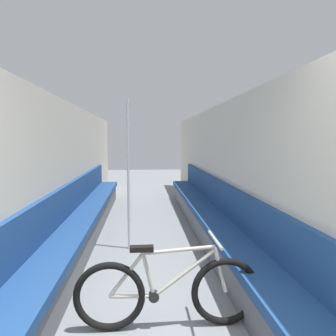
{
  "coord_description": "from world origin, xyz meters",
  "views": [
    {
      "loc": [
        -0.07,
        -1.04,
        1.63
      ],
      "look_at": [
        0.27,
        2.89,
        1.25
      ],
      "focal_mm": 32.0,
      "sensor_mm": 36.0,
      "label": 1
    }
  ],
  "objects": [
    {
      "name": "grab_pole_near",
      "position": [
        -0.28,
        3.36,
        1.08
      ],
      "size": [
        0.08,
        0.08,
        2.22
      ],
      "color": "gray",
      "rests_on": "ground"
    },
    {
      "name": "wall_right",
      "position": [
        1.31,
        3.84,
        1.12
      ],
      "size": [
        0.1,
        10.89,
        2.24
      ],
      "primitive_type": "cube",
      "color": "beige",
      "rests_on": "ground"
    },
    {
      "name": "bench_seat_row_left",
      "position": [
        -1.04,
        3.78,
        0.31
      ],
      "size": [
        0.48,
        6.8,
        0.95
      ],
      "color": "#5B5B60",
      "rests_on": "ground"
    },
    {
      "name": "bench_seat_row_right",
      "position": [
        1.04,
        3.78,
        0.31
      ],
      "size": [
        0.48,
        6.8,
        0.95
      ],
      "color": "#5B5B60",
      "rests_on": "ground"
    },
    {
      "name": "wall_left",
      "position": [
        -1.31,
        3.84,
        1.12
      ],
      "size": [
        0.1,
        10.89,
        2.24
      ],
      "primitive_type": "cube",
      "color": "beige",
      "rests_on": "ground"
    },
    {
      "name": "bicycle",
      "position": [
        0.14,
        1.41,
        0.32
      ],
      "size": [
        1.61,
        0.46,
        0.79
      ],
      "rotation": [
        0.0,
        0.0,
        -0.16
      ],
      "color": "black",
      "rests_on": "ground"
    }
  ]
}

